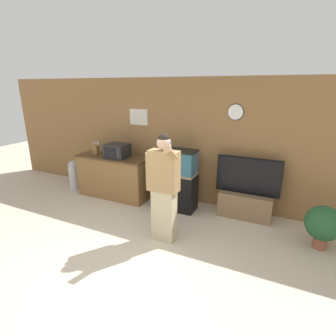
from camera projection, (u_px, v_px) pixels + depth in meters
ground_plane at (112, 273)px, 3.56m from camera, size 18.00×18.00×0.00m
wall_back_paneled at (188, 142)px, 5.50m from camera, size 10.00×0.08×2.60m
counter_island at (113, 177)px, 5.89m from camera, size 1.68×0.57×0.94m
microwave at (117, 151)px, 5.66m from camera, size 0.48×0.41×0.29m
knife_block at (96, 149)px, 5.94m from camera, size 0.13×0.12×0.31m
aquarium_on_stand at (175, 180)px, 5.26m from camera, size 0.85×0.41×1.25m
tv_on_stand at (246, 199)px, 4.99m from camera, size 1.19×0.40×1.18m
person_standing at (163, 187)px, 4.08m from camera, size 0.56×0.42×1.76m
potted_plant at (323, 224)px, 3.99m from camera, size 0.54×0.54×0.70m
trash_bin at (74, 174)px, 6.41m from camera, size 0.26×0.26×0.70m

